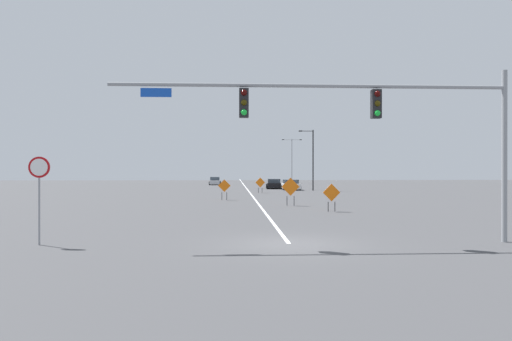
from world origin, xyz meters
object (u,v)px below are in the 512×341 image
at_px(stop_sign, 39,183).
at_px(construction_sign_left_shoulder, 224,187).
at_px(street_lamp_far_right, 312,157).
at_px(car_black_far, 274,184).
at_px(car_silver_approaching, 215,181).
at_px(traffic_signal_assembly, 368,114).
at_px(street_lamp_far_left, 292,157).
at_px(car_white_distant, 291,185).
at_px(construction_sign_right_shoulder, 260,183).
at_px(construction_sign_left_lane, 332,194).
at_px(construction_sign_right_lane, 291,188).

bearing_deg(stop_sign, construction_sign_left_shoulder, 75.64).
xyz_separation_m(street_lamp_far_right, car_black_far, (-4.30, 6.08, -3.62)).
height_order(street_lamp_far_right, construction_sign_left_shoulder, street_lamp_far_right).
height_order(construction_sign_left_shoulder, car_silver_approaching, construction_sign_left_shoulder).
bearing_deg(traffic_signal_assembly, street_lamp_far_right, 83.04).
xyz_separation_m(construction_sign_left_shoulder, car_black_far, (6.50, 23.88, -0.50)).
bearing_deg(car_black_far, street_lamp_far_left, 76.88).
bearing_deg(street_lamp_far_right, traffic_signal_assembly, -96.96).
bearing_deg(street_lamp_far_left, car_white_distant, -97.63).
relative_size(stop_sign, car_black_far, 0.75).
distance_m(traffic_signal_assembly, car_black_far, 48.51).
relative_size(stop_sign, construction_sign_right_shoulder, 1.80).
height_order(stop_sign, street_lamp_far_right, street_lamp_far_right).
height_order(street_lamp_far_right, car_white_distant, street_lamp_far_right).
xyz_separation_m(stop_sign, street_lamp_far_left, (18.31, 72.15, 2.81)).
relative_size(traffic_signal_assembly, street_lamp_far_left, 1.72).
height_order(construction_sign_right_shoulder, car_white_distant, construction_sign_right_shoulder).
distance_m(stop_sign, construction_sign_left_lane, 18.32).
relative_size(street_lamp_far_right, construction_sign_right_shoulder, 4.37).
height_order(street_lamp_far_left, construction_sign_left_shoulder, street_lamp_far_left).
height_order(stop_sign, car_black_far, stop_sign).
distance_m(construction_sign_left_shoulder, car_black_far, 24.75).
bearing_deg(traffic_signal_assembly, car_white_distant, 86.52).
distance_m(construction_sign_right_shoulder, car_black_far, 11.87).
relative_size(street_lamp_far_left, construction_sign_right_shoulder, 4.82).
bearing_deg(street_lamp_far_right, car_white_distant, 139.48).
distance_m(construction_sign_right_shoulder, construction_sign_left_lane, 24.16).
xyz_separation_m(construction_sign_left_shoulder, car_white_distant, (8.35, 19.90, -0.51)).
distance_m(stop_sign, construction_sign_left_shoulder, 25.07).
xyz_separation_m(car_silver_approaching, car_black_far, (8.78, -16.62, 0.01)).
height_order(street_lamp_far_right, construction_sign_right_lane, street_lamp_far_right).
bearing_deg(car_white_distant, car_silver_approaching, 117.28).
relative_size(street_lamp_far_left, car_silver_approaching, 2.13).
xyz_separation_m(stop_sign, construction_sign_left_lane, (13.24, 12.62, -1.09)).
relative_size(stop_sign, car_white_distant, 0.68).
relative_size(car_silver_approaching, car_black_far, 0.95).
height_order(construction_sign_right_shoulder, car_silver_approaching, construction_sign_right_shoulder).
bearing_deg(construction_sign_left_lane, construction_sign_left_shoulder, 121.11).
bearing_deg(car_white_distant, street_lamp_far_left, 82.37).
distance_m(car_white_distant, car_silver_approaching, 23.18).
xyz_separation_m(stop_sign, construction_sign_right_shoulder, (10.12, 36.57, -1.11)).
distance_m(construction_sign_left_lane, construction_sign_right_lane, 5.37).
height_order(stop_sign, construction_sign_left_shoulder, stop_sign).
bearing_deg(construction_sign_right_shoulder, car_black_far, 77.37).
bearing_deg(car_white_distant, construction_sign_left_lane, -92.39).
xyz_separation_m(street_lamp_far_right, construction_sign_right_shoulder, (-6.90, -5.49, -3.16)).
bearing_deg(construction_sign_left_lane, construction_sign_right_shoulder, 97.43).
bearing_deg(street_lamp_far_left, construction_sign_right_shoulder, -102.96).
distance_m(traffic_signal_assembly, street_lamp_far_right, 42.57).
relative_size(construction_sign_left_lane, car_white_distant, 0.39).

